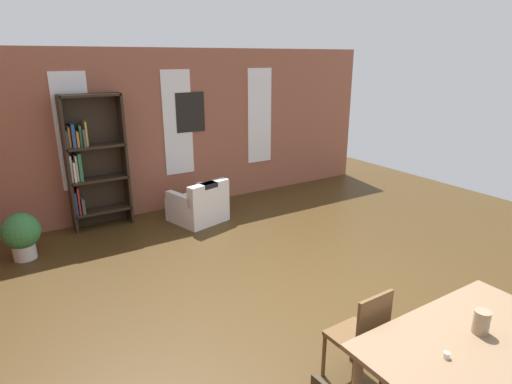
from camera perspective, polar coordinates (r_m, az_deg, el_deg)
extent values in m
plane|color=#443015|center=(4.93, 10.88, -16.50)|extent=(11.36, 11.36, 0.00)
cube|color=#9B5843|center=(7.98, -10.68, 8.18)|extent=(8.59, 0.12, 2.91)
cube|color=white|center=(7.43, -23.40, 7.46)|extent=(0.55, 0.02, 1.89)
cube|color=white|center=(7.89, -10.55, 9.15)|extent=(0.55, 0.02, 1.89)
cube|color=white|center=(8.70, 0.48, 10.23)|extent=(0.55, 0.02, 1.89)
cube|color=#896B4D|center=(3.68, 26.96, -17.45)|extent=(1.73, 0.92, 0.04)
cylinder|color=#896B4D|center=(4.60, 27.58, -15.78)|extent=(0.07, 0.07, 0.73)
cylinder|color=#998466|center=(3.71, 28.22, -15.25)|extent=(0.12, 0.12, 0.18)
cylinder|color=silver|center=(3.74, 28.64, -16.29)|extent=(0.04, 0.04, 0.04)
cylinder|color=silver|center=(3.38, 24.41, -19.49)|extent=(0.04, 0.04, 0.04)
cube|color=brown|center=(3.93, 13.26, -18.58)|extent=(0.41, 0.41, 0.04)
cube|color=brown|center=(3.69, 15.70, -16.72)|extent=(0.38, 0.04, 0.50)
cylinder|color=brown|center=(4.28, 12.97, -19.11)|extent=(0.04, 0.04, 0.43)
cylinder|color=brown|center=(4.07, 9.18, -21.03)|extent=(0.04, 0.04, 0.43)
cylinder|color=brown|center=(4.10, 16.83, -21.37)|extent=(0.04, 0.04, 0.43)
cylinder|color=brown|center=(3.88, 13.06, -23.59)|extent=(0.04, 0.04, 0.43)
cylinder|color=#3D2212|center=(4.77, 30.68, -17.16)|extent=(0.04, 0.04, 0.43)
cube|color=#2D2319|center=(7.30, -24.19, 3.19)|extent=(0.04, 0.33, 2.21)
cube|color=#2D2319|center=(7.47, -17.34, 4.26)|extent=(0.04, 0.33, 2.21)
cube|color=#2D2319|center=(7.53, -20.99, 3.98)|extent=(0.95, 0.01, 2.21)
cube|color=#2D2319|center=(7.60, -20.05, -2.31)|extent=(0.91, 0.33, 0.04)
cube|color=#284C8C|center=(7.47, -23.30, -1.37)|extent=(0.04, 0.20, 0.37)
cube|color=#B22D28|center=(7.47, -22.98, -1.03)|extent=(0.03, 0.23, 0.45)
cube|color=#4C4C51|center=(7.50, -22.49, -1.64)|extent=(0.05, 0.28, 0.26)
cube|color=#2D2319|center=(7.44, -20.50, 1.68)|extent=(0.91, 0.33, 0.04)
cube|color=white|center=(7.32, -23.85, 2.94)|extent=(0.04, 0.18, 0.43)
cube|color=white|center=(7.34, -23.47, 2.57)|extent=(0.03, 0.24, 0.32)
cube|color=white|center=(7.33, -23.19, 3.01)|extent=(0.03, 0.17, 0.42)
cube|color=#33724C|center=(7.33, -22.82, 3.19)|extent=(0.05, 0.25, 0.45)
cube|color=#2D2319|center=(7.32, -20.97, 5.83)|extent=(0.91, 0.33, 0.04)
cube|color=#4C4C51|center=(7.22, -24.31, 6.55)|extent=(0.04, 0.16, 0.27)
cube|color=orange|center=(7.22, -24.02, 6.81)|extent=(0.03, 0.16, 0.32)
cube|color=#284C8C|center=(7.23, -23.63, 7.04)|extent=(0.05, 0.27, 0.37)
cube|color=orange|center=(7.25, -23.12, 6.64)|extent=(0.04, 0.23, 0.25)
cube|color=#33724C|center=(7.25, -22.76, 7.03)|extent=(0.03, 0.18, 0.33)
cube|color=#4C4C51|center=(7.26, -22.38, 6.85)|extent=(0.04, 0.27, 0.27)
cube|color=gold|center=(7.26, -22.11, 7.34)|extent=(0.03, 0.21, 0.39)
cube|color=#2D2319|center=(7.21, -21.69, 12.11)|extent=(0.91, 0.33, 0.04)
cube|color=white|center=(7.46, -7.94, -2.34)|extent=(0.98, 0.98, 0.40)
cube|color=white|center=(7.11, -6.43, -0.12)|extent=(0.81, 0.36, 0.35)
cube|color=white|center=(7.58, -6.04, 0.25)|extent=(0.30, 0.73, 0.15)
cube|color=white|center=(7.18, -10.13, -0.95)|extent=(0.30, 0.73, 0.15)
cube|color=black|center=(7.07, -6.47, 0.92)|extent=(0.31, 0.24, 0.08)
cylinder|color=silver|center=(6.90, -28.86, -7.07)|extent=(0.31, 0.31, 0.22)
sphere|color=#387F42|center=(6.79, -29.26, -4.65)|extent=(0.52, 0.52, 0.52)
cube|color=black|center=(7.96, -8.91, 10.62)|extent=(0.56, 0.03, 0.72)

